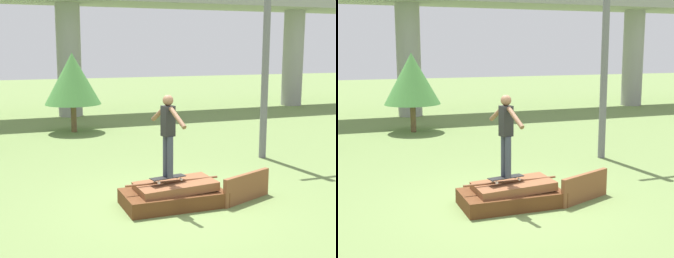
{
  "view_description": "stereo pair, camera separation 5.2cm",
  "coord_description": "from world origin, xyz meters",
  "views": [
    {
      "loc": [
        -3.21,
        -8.44,
        3.14
      ],
      "look_at": [
        -0.11,
        -0.03,
        1.57
      ],
      "focal_mm": 50.0,
      "sensor_mm": 36.0,
      "label": 1
    },
    {
      "loc": [
        -3.16,
        -8.46,
        3.14
      ],
      "look_at": [
        -0.11,
        -0.03,
        1.57
      ],
      "focal_mm": 50.0,
      "sensor_mm": 36.0,
      "label": 2
    }
  ],
  "objects": [
    {
      "name": "scrap_pile",
      "position": [
        0.01,
        -0.0,
        0.21
      ],
      "size": [
        2.01,
        1.11,
        0.52
      ],
      "color": "#5B3319",
      "rests_on": "ground_plane"
    },
    {
      "name": "skateboard",
      "position": [
        -0.11,
        -0.03,
        0.59
      ],
      "size": [
        0.76,
        0.33,
        0.09
      ],
      "color": "black",
      "rests_on": "scrap_pile"
    },
    {
      "name": "utility_pole",
      "position": [
        3.92,
        3.0,
        3.56
      ],
      "size": [
        1.3,
        0.2,
        6.87
      ],
      "color": "slate",
      "rests_on": "ground_plane"
    },
    {
      "name": "scrap_plank_loose",
      "position": [
        1.53,
        -0.27,
        0.29
      ],
      "size": [
        1.32,
        0.62,
        0.59
      ],
      "color": "brown",
      "rests_on": "ground_plane"
    },
    {
      "name": "tree_behind_left",
      "position": [
        -0.54,
        9.07,
        2.0
      ],
      "size": [
        2.09,
        2.09,
        2.96
      ],
      "color": "brown",
      "rests_on": "ground_plane"
    },
    {
      "name": "skater",
      "position": [
        -0.11,
        -0.03,
        1.56
      ],
      "size": [
        0.3,
        1.24,
        1.63
      ],
      "color": "#383D4C",
      "rests_on": "skateboard"
    },
    {
      "name": "highway_overpass",
      "position": [
        0.0,
        13.39,
        4.95
      ],
      "size": [
        44.0,
        3.49,
        5.73
      ],
      "color": "gray",
      "rests_on": "ground_plane"
    },
    {
      "name": "ground_plane",
      "position": [
        0.0,
        0.0,
        0.0
      ],
      "size": [
        80.0,
        80.0,
        0.0
      ],
      "primitive_type": "plane",
      "color": "olive"
    }
  ]
}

